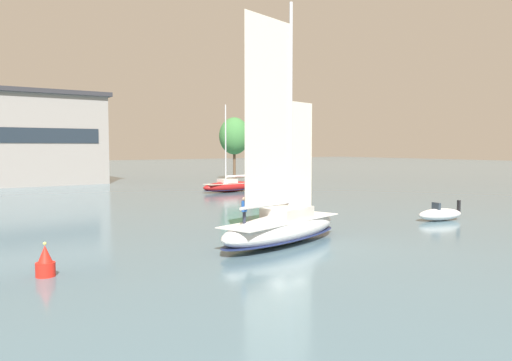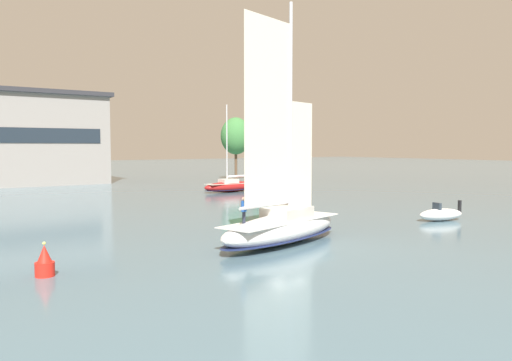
% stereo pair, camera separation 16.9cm
% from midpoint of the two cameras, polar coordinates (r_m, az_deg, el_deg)
% --- Properties ---
extents(ground_plane, '(400.00, 400.00, 0.00)m').
position_cam_midpoint_polar(ground_plane, '(32.83, 3.13, -7.18)').
color(ground_plane, slate).
extents(tree_shore_left, '(5.59, 5.59, 11.50)m').
position_cam_midpoint_polar(tree_shore_left, '(106.90, 0.98, 4.84)').
color(tree_shore_left, brown).
rests_on(tree_shore_left, ground).
extents(tree_shore_right, '(5.74, 5.74, 11.82)m').
position_cam_midpoint_polar(tree_shore_right, '(94.82, -2.27, 5.09)').
color(tree_shore_right, brown).
rests_on(tree_shore_right, ground).
extents(sailboat_main, '(11.81, 6.29, 15.62)m').
position_cam_midpoint_polar(sailboat_main, '(32.64, 3.16, -5.08)').
color(sailboat_main, silver).
rests_on(sailboat_main, ground).
extents(sailboat_moored_near_marina, '(8.88, 2.96, 12.04)m').
position_cam_midpoint_polar(sailboat_moored_near_marina, '(69.49, -2.80, -0.63)').
color(sailboat_moored_near_marina, maroon).
rests_on(sailboat_moored_near_marina, ground).
extents(motor_tender, '(4.57, 2.62, 1.65)m').
position_cam_midpoint_polar(motor_tender, '(45.43, 20.47, -3.65)').
color(motor_tender, silver).
rests_on(motor_tender, ground).
extents(channel_buoy, '(0.93, 0.93, 1.70)m').
position_cam_midpoint_polar(channel_buoy, '(26.58, -22.84, -8.66)').
color(channel_buoy, red).
rests_on(channel_buoy, ground).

